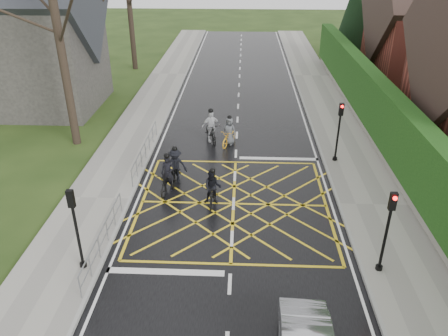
# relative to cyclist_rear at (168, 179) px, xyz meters

# --- Properties ---
(ground) EXTENTS (120.00, 120.00, 0.00)m
(ground) POSITION_rel_cyclist_rear_xyz_m (3.01, -1.02, -0.60)
(ground) COLOR #1E3110
(ground) RESTS_ON ground
(road) EXTENTS (9.00, 80.00, 0.01)m
(road) POSITION_rel_cyclist_rear_xyz_m (3.01, -1.02, -0.60)
(road) COLOR black
(road) RESTS_ON ground
(sidewalk_right) EXTENTS (3.00, 80.00, 0.15)m
(sidewalk_right) POSITION_rel_cyclist_rear_xyz_m (9.01, -1.02, -0.53)
(sidewalk_right) COLOR gray
(sidewalk_right) RESTS_ON ground
(sidewalk_left) EXTENTS (3.00, 80.00, 0.15)m
(sidewalk_left) POSITION_rel_cyclist_rear_xyz_m (-2.99, -1.02, -0.53)
(sidewalk_left) COLOR gray
(sidewalk_left) RESTS_ON ground
(stone_wall) EXTENTS (0.50, 38.00, 0.70)m
(stone_wall) POSITION_rel_cyclist_rear_xyz_m (10.76, 4.98, -0.25)
(stone_wall) COLOR slate
(stone_wall) RESTS_ON ground
(hedge) EXTENTS (0.90, 38.00, 2.80)m
(hedge) POSITION_rel_cyclist_rear_xyz_m (10.76, 4.98, 1.50)
(hedge) COLOR #13330E
(hedge) RESTS_ON stone_wall
(house_far) EXTENTS (9.80, 8.80, 10.30)m
(house_far) POSITION_rel_cyclist_rear_xyz_m (17.76, 16.98, 3.76)
(house_far) COLOR maroon
(house_far) RESTS_ON ground
(conifer) EXTENTS (4.60, 4.60, 10.00)m
(conifer) POSITION_rel_cyclist_rear_xyz_m (13.76, 24.98, 4.39)
(conifer) COLOR black
(conifer) RESTS_ON ground
(church) EXTENTS (8.80, 7.80, 11.00)m
(church) POSITION_rel_cyclist_rear_xyz_m (-10.53, 10.98, 4.32)
(church) COLOR #2D2B28
(church) RESTS_ON ground
(railing_south) EXTENTS (0.05, 5.04, 1.03)m
(railing_south) POSITION_rel_cyclist_rear_xyz_m (-1.64, -4.52, 0.18)
(railing_south) COLOR slate
(railing_south) RESTS_ON ground
(railing_north) EXTENTS (0.05, 6.04, 1.03)m
(railing_north) POSITION_rel_cyclist_rear_xyz_m (-1.64, 2.98, 0.18)
(railing_north) COLOR slate
(railing_north) RESTS_ON ground
(traffic_light_ne) EXTENTS (0.24, 0.31, 3.21)m
(traffic_light_ne) POSITION_rel_cyclist_rear_xyz_m (8.11, 3.18, 1.06)
(traffic_light_ne) COLOR black
(traffic_light_ne) RESTS_ON ground
(traffic_light_se) EXTENTS (0.24, 0.31, 3.21)m
(traffic_light_se) POSITION_rel_cyclist_rear_xyz_m (8.11, -5.22, 1.06)
(traffic_light_se) COLOR black
(traffic_light_se) RESTS_ON ground
(traffic_light_sw) EXTENTS (0.24, 0.31, 3.21)m
(traffic_light_sw) POSITION_rel_cyclist_rear_xyz_m (-2.09, -5.51, 1.06)
(traffic_light_sw) COLOR black
(traffic_light_sw) RESTS_ON ground
(cyclist_rear) EXTENTS (0.92, 1.99, 1.86)m
(cyclist_rear) POSITION_rel_cyclist_rear_xyz_m (0.00, 0.00, 0.00)
(cyclist_rear) COLOR black
(cyclist_rear) RESTS_ON ground
(cyclist_back) EXTENTS (0.80, 1.75, 1.73)m
(cyclist_back) POSITION_rel_cyclist_rear_xyz_m (2.10, -1.04, 0.05)
(cyclist_back) COLOR black
(cyclist_back) RESTS_ON ground
(cyclist_mid) EXTENTS (1.09, 1.88, 1.83)m
(cyclist_mid) POSITION_rel_cyclist_rear_xyz_m (0.23, 0.83, 0.06)
(cyclist_mid) COLOR black
(cyclist_mid) RESTS_ON ground
(cyclist_front) EXTENTS (1.18, 2.04, 1.97)m
(cyclist_front) POSITION_rel_cyclist_rear_xyz_m (1.56, 5.52, 0.12)
(cyclist_front) COLOR black
(cyclist_front) RESTS_ON ground
(cyclist_lead) EXTENTS (1.20, 1.86, 1.71)m
(cyclist_lead) POSITION_rel_cyclist_rear_xyz_m (2.61, 5.18, -0.01)
(cyclist_lead) COLOR gold
(cyclist_lead) RESTS_ON ground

